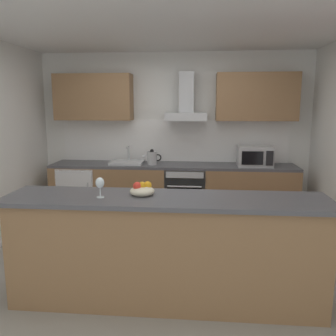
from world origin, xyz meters
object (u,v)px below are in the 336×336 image
Objects in this scene: kettle at (152,158)px; sink at (127,162)px; fruit_bowl at (142,190)px; range_hood at (186,105)px; refrigerator at (81,193)px; wine_glass at (100,184)px; microwave at (255,156)px; oven at (185,193)px.

sink is at bearing 173.51° from kettle.
fruit_bowl is (0.60, -2.22, 0.12)m from sink.
range_hood reaches higher than kettle.
refrigerator is 1.70× the size of sink.
wine_glass is at bearing -83.88° from sink.
range_hood reaches higher than microwave.
range_hood is at bearing 4.57° from refrigerator.
range_hood is 3.27× the size of fruit_bowl.
kettle reaches higher than oven.
oven is 2.31m from fruit_bowl.
refrigerator is (-1.65, -0.00, -0.03)m from oven.
microwave is at bearing -8.78° from range_hood.
oven is 1.33m from range_hood.
range_hood reaches higher than fruit_bowl.
kettle reaches higher than refrigerator.
wine_glass reaches higher than oven.
refrigerator is at bearing -179.91° from oven.
oven is 0.94× the size of refrigerator.
wine_glass is at bearing -66.64° from refrigerator.
wine_glass is at bearing -93.54° from kettle.
range_hood is 2.63m from wine_glass.
wine_glass is at bearing -125.91° from microwave.
oven is 1.60× the size of microwave.
kettle is 2.30m from wine_glass.
oven is 2.77× the size of kettle.
range_hood reaches higher than refrigerator.
sink is (-1.92, 0.04, -0.12)m from microwave.
fruit_bowl is at bearing -121.08° from microwave.
microwave is 0.69× the size of range_hood.
sink is 2.31m from fruit_bowl.
microwave is 1.53m from kettle.
kettle is 0.95m from range_hood.
refrigerator is at bearing 179.46° from microwave.
sink reaches higher than oven.
fruit_bowl is (-0.30, -2.21, 0.58)m from oven.
refrigerator is at bearing 121.50° from fruit_bowl.
wine_glass reaches higher than refrigerator.
microwave is 2.81× the size of wine_glass.
kettle is 1.62× the size of wine_glass.
range_hood is 2.48m from fruit_bowl.
microwave is at bearing 58.92° from fruit_bowl.
microwave is 1.00× the size of sink.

